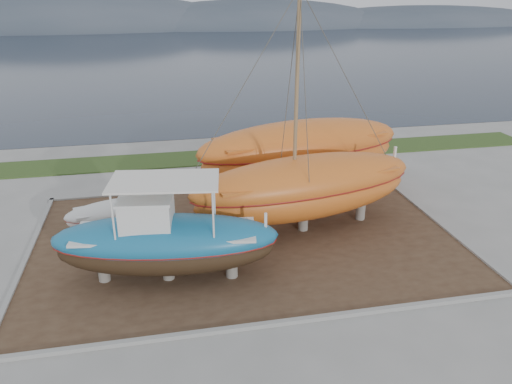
{
  "coord_description": "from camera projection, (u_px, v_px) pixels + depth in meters",
  "views": [
    {
      "loc": [
        -3.45,
        -15.18,
        10.37
      ],
      "look_at": [
        0.45,
        4.0,
        2.23
      ],
      "focal_mm": 35.0,
      "sensor_mm": 36.0,
      "label": 1
    }
  ],
  "objects": [
    {
      "name": "ground",
      "position": [
        266.0,
        290.0,
        18.35
      ],
      "size": [
        140.0,
        140.0,
        0.0
      ],
      "primitive_type": "plane",
      "color": "gray",
      "rests_on": "ground"
    },
    {
      "name": "dirt_patch",
      "position": [
        246.0,
        239.0,
        21.96
      ],
      "size": [
        18.0,
        12.0,
        0.06
      ],
      "primitive_type": "cube",
      "color": "#422D1E",
      "rests_on": "ground"
    },
    {
      "name": "curb_frame",
      "position": [
        246.0,
        238.0,
        21.94
      ],
      "size": [
        18.6,
        12.6,
        0.15
      ],
      "primitive_type": null,
      "color": "gray",
      "rests_on": "ground"
    },
    {
      "name": "grass_strip",
      "position": [
        214.0,
        157.0,
        32.36
      ],
      "size": [
        44.0,
        3.0,
        0.08
      ],
      "primitive_type": "cube",
      "color": "#284219",
      "rests_on": "ground"
    },
    {
      "name": "sea",
      "position": [
        173.0,
        53.0,
        81.69
      ],
      "size": [
        260.0,
        100.0,
        0.04
      ],
      "primitive_type": null,
      "color": "#17212F",
      "rests_on": "ground"
    },
    {
      "name": "mountain_ridge",
      "position": [
        163.0,
        27.0,
        131.45
      ],
      "size": [
        200.0,
        36.0,
        20.0
      ],
      "primitive_type": null,
      "color": "#333D49",
      "rests_on": "ground"
    },
    {
      "name": "blue_caique",
      "position": [
        165.0,
        231.0,
        18.2
      ],
      "size": [
        8.6,
        3.75,
        4.0
      ],
      "primitive_type": null,
      "rotation": [
        0.0,
        0.0,
        -0.14
      ],
      "color": "#176693",
      "rests_on": "dirt_patch"
    },
    {
      "name": "white_dinghy",
      "position": [
        117.0,
        216.0,
        22.51
      ],
      "size": [
        4.77,
        2.73,
        1.35
      ],
      "primitive_type": null,
      "rotation": [
        0.0,
        0.0,
        0.25
      ],
      "color": "silver",
      "rests_on": "dirt_patch"
    },
    {
      "name": "orange_sailboat",
      "position": [
        307.0,
        120.0,
        20.77
      ],
      "size": [
        10.94,
        5.0,
        10.25
      ],
      "primitive_type": null,
      "rotation": [
        0.0,
        0.0,
        0.18
      ],
      "color": "#C65E1E",
      "rests_on": "dirt_patch"
    },
    {
      "name": "orange_bare_hull",
      "position": [
        301.0,
        158.0,
        26.35
      ],
      "size": [
        11.87,
        5.5,
        3.75
      ],
      "primitive_type": null,
      "rotation": [
        0.0,
        0.0,
        0.19
      ],
      "color": "#C65E1E",
      "rests_on": "dirt_patch"
    }
  ]
}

